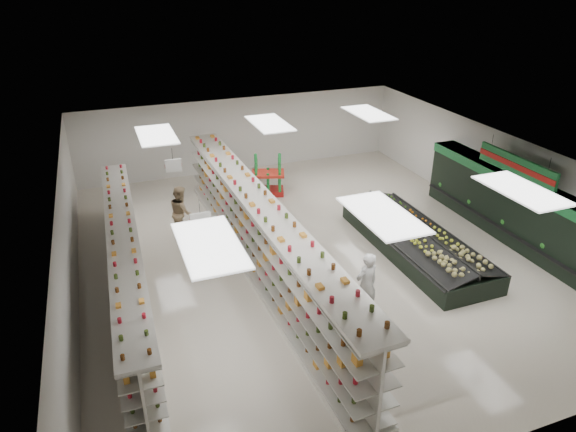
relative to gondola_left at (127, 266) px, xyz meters
name	(u,v)px	position (x,y,z in m)	size (l,w,h in m)	color
floor	(311,252)	(5.62, 0.27, -0.86)	(16.00, 16.00, 0.00)	beige
ceiling	(313,157)	(5.62, 0.27, 2.34)	(14.00, 16.00, 0.02)	white
wall_back	(241,134)	(5.62, 8.27, 0.74)	(14.00, 0.02, 3.20)	white
wall_front	(491,388)	(5.62, -7.73, 0.74)	(14.00, 0.02, 3.20)	white
wall_left	(68,246)	(-1.38, 0.27, 0.74)	(0.02, 16.00, 3.20)	white
wall_right	(496,177)	(12.62, 0.27, 0.74)	(0.02, 16.00, 3.20)	white
produce_wall_case	(515,205)	(12.15, -1.23, 0.38)	(0.93, 8.00, 2.20)	black
aisle_sign_near	(201,220)	(1.82, -1.73, 1.89)	(0.52, 0.06, 0.75)	white
aisle_sign_far	(173,165)	(1.82, 2.27, 1.89)	(0.52, 0.06, 0.75)	white
hortifruti_banner	(516,166)	(11.86, -1.23, 1.79)	(0.12, 3.20, 0.95)	#1E7237
gondola_left	(127,266)	(0.00, 0.00, 0.00)	(1.08, 10.87, 1.88)	silver
gondola_center	(260,239)	(3.77, -0.18, 0.20)	(1.38, 13.40, 2.32)	silver
produce_island	(415,240)	(8.73, -0.83, -0.45)	(2.22, 6.10, 0.91)	black
soda_endcap	(268,175)	(5.82, 5.19, -0.07)	(1.48, 1.22, 1.63)	#AF1714
shopper_main	(366,285)	(5.65, -3.21, 0.06)	(0.67, 0.44, 1.84)	white
shopper_background	(181,212)	(1.99, 2.78, 0.05)	(0.88, 0.55, 1.82)	tan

